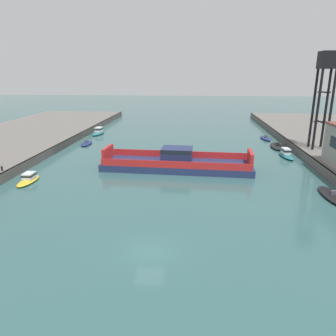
{
  "coord_description": "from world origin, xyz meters",
  "views": [
    {
      "loc": [
        3.71,
        -24.09,
        14.91
      ],
      "look_at": [
        0.0,
        18.83,
        2.0
      ],
      "focal_mm": 33.89,
      "sensor_mm": 36.0,
      "label": 1
    }
  ],
  "objects_px": {
    "chain_ferry": "(177,163)",
    "moored_boat_mid_right": "(333,196)",
    "moored_boat_far_left": "(99,132)",
    "moored_boat_near_right": "(266,138)",
    "moored_boat_upstream_a": "(286,154)",
    "moored_boat_mid_left": "(29,179)",
    "moored_boat_far_right": "(277,146)",
    "crane_tower": "(326,76)",
    "moored_boat_near_left": "(87,143)"
  },
  "relations": [
    {
      "from": "moored_boat_far_left",
      "to": "chain_ferry",
      "type": "bearing_deg",
      "value": -53.09
    },
    {
      "from": "chain_ferry",
      "to": "moored_boat_near_left",
      "type": "height_order",
      "value": "chain_ferry"
    },
    {
      "from": "moored_boat_mid_right",
      "to": "moored_boat_far_right",
      "type": "bearing_deg",
      "value": 90.3
    },
    {
      "from": "moored_boat_mid_right",
      "to": "moored_boat_upstream_a",
      "type": "height_order",
      "value": "moored_boat_upstream_a"
    },
    {
      "from": "moored_boat_mid_right",
      "to": "moored_boat_far_right",
      "type": "distance_m",
      "value": 28.25
    },
    {
      "from": "moored_boat_near_right",
      "to": "moored_boat_upstream_a",
      "type": "height_order",
      "value": "moored_boat_upstream_a"
    },
    {
      "from": "moored_boat_near_left",
      "to": "moored_boat_mid_right",
      "type": "relative_size",
      "value": 0.74
    },
    {
      "from": "chain_ferry",
      "to": "moored_boat_near_left",
      "type": "distance_m",
      "value": 26.59
    },
    {
      "from": "moored_boat_mid_right",
      "to": "moored_boat_upstream_a",
      "type": "bearing_deg",
      "value": 91.09
    },
    {
      "from": "moored_boat_near_right",
      "to": "moored_boat_mid_right",
      "type": "bearing_deg",
      "value": -88.81
    },
    {
      "from": "moored_boat_near_left",
      "to": "moored_boat_near_right",
      "type": "height_order",
      "value": "moored_boat_near_right"
    },
    {
      "from": "moored_boat_mid_right",
      "to": "moored_boat_far_left",
      "type": "xyz_separation_m",
      "value": [
        -41.8,
        39.83,
        0.38
      ]
    },
    {
      "from": "moored_boat_near_left",
      "to": "moored_boat_mid_right",
      "type": "height_order",
      "value": "moored_boat_mid_right"
    },
    {
      "from": "chain_ferry",
      "to": "moored_boat_near_left",
      "type": "bearing_deg",
      "value": 141.17
    },
    {
      "from": "moored_boat_near_right",
      "to": "moored_boat_upstream_a",
      "type": "relative_size",
      "value": 0.96
    },
    {
      "from": "chain_ferry",
      "to": "moored_boat_far_left",
      "type": "relative_size",
      "value": 3.81
    },
    {
      "from": "moored_boat_near_right",
      "to": "moored_boat_mid_right",
      "type": "relative_size",
      "value": 0.78
    },
    {
      "from": "chain_ferry",
      "to": "crane_tower",
      "type": "relative_size",
      "value": 1.43
    },
    {
      "from": "moored_boat_near_right",
      "to": "moored_boat_mid_left",
      "type": "bearing_deg",
      "value": -139.75
    },
    {
      "from": "moored_boat_near_left",
      "to": "chain_ferry",
      "type": "bearing_deg",
      "value": -38.83
    },
    {
      "from": "moored_boat_near_right",
      "to": "chain_ferry",
      "type": "bearing_deg",
      "value": -126.95
    },
    {
      "from": "moored_boat_near_left",
      "to": "crane_tower",
      "type": "height_order",
      "value": "crane_tower"
    },
    {
      "from": "moored_boat_near_right",
      "to": "moored_boat_far_left",
      "type": "height_order",
      "value": "moored_boat_far_left"
    },
    {
      "from": "moored_boat_far_left",
      "to": "moored_boat_mid_left",
      "type": "bearing_deg",
      "value": -88.5
    },
    {
      "from": "chain_ferry",
      "to": "moored_boat_far_right",
      "type": "bearing_deg",
      "value": 40.97
    },
    {
      "from": "moored_boat_mid_left",
      "to": "crane_tower",
      "type": "xyz_separation_m",
      "value": [
        46.18,
        18.79,
        14.01
      ]
    },
    {
      "from": "moored_boat_mid_right",
      "to": "moored_boat_far_right",
      "type": "relative_size",
      "value": 1.0
    },
    {
      "from": "chain_ferry",
      "to": "moored_boat_mid_right",
      "type": "xyz_separation_m",
      "value": [
        20.1,
        -10.93,
        -0.8
      ]
    },
    {
      "from": "moored_boat_mid_left",
      "to": "moored_boat_far_right",
      "type": "distance_m",
      "value": 48.03
    },
    {
      "from": "moored_boat_far_left",
      "to": "crane_tower",
      "type": "distance_m",
      "value": 52.44
    },
    {
      "from": "moored_boat_near_right",
      "to": "moored_boat_upstream_a",
      "type": "bearing_deg",
      "value": -88.7
    },
    {
      "from": "moored_boat_mid_left",
      "to": "moored_boat_upstream_a",
      "type": "relative_size",
      "value": 0.89
    },
    {
      "from": "crane_tower",
      "to": "moored_boat_near_left",
      "type": "bearing_deg",
      "value": 172.49
    },
    {
      "from": "moored_boat_near_left",
      "to": "moored_boat_upstream_a",
      "type": "distance_m",
      "value": 41.08
    },
    {
      "from": "moored_boat_mid_left",
      "to": "moored_boat_mid_right",
      "type": "distance_m",
      "value": 40.92
    },
    {
      "from": "moored_boat_near_left",
      "to": "crane_tower",
      "type": "relative_size",
      "value": 0.32
    },
    {
      "from": "moored_boat_mid_left",
      "to": "moored_boat_mid_right",
      "type": "xyz_separation_m",
      "value": [
        40.83,
        -2.72,
        -0.21
      ]
    },
    {
      "from": "moored_boat_near_right",
      "to": "moored_boat_far_left",
      "type": "bearing_deg",
      "value": 175.57
    },
    {
      "from": "moored_boat_near_right",
      "to": "crane_tower",
      "type": "xyz_separation_m",
      "value": [
        6.11,
        -15.13,
        14.22
      ]
    },
    {
      "from": "moored_boat_mid_right",
      "to": "moored_boat_upstream_a",
      "type": "relative_size",
      "value": 1.23
    },
    {
      "from": "moored_boat_mid_left",
      "to": "crane_tower",
      "type": "distance_m",
      "value": 51.79
    },
    {
      "from": "moored_boat_mid_left",
      "to": "crane_tower",
      "type": "height_order",
      "value": "crane_tower"
    },
    {
      "from": "chain_ferry",
      "to": "moored_boat_mid_left",
      "type": "relative_size",
      "value": 4.5
    },
    {
      "from": "moored_boat_far_right",
      "to": "crane_tower",
      "type": "relative_size",
      "value": 0.44
    },
    {
      "from": "moored_boat_near_right",
      "to": "crane_tower",
      "type": "bearing_deg",
      "value": -68.03
    },
    {
      "from": "moored_boat_mid_left",
      "to": "moored_boat_far_right",
      "type": "height_order",
      "value": "moored_boat_mid_left"
    },
    {
      "from": "moored_boat_mid_left",
      "to": "moored_boat_mid_right",
      "type": "height_order",
      "value": "moored_boat_mid_left"
    },
    {
      "from": "moored_boat_upstream_a",
      "to": "moored_boat_mid_left",
      "type": "bearing_deg",
      "value": -156.54
    },
    {
      "from": "chain_ferry",
      "to": "crane_tower",
      "type": "distance_m",
      "value": 30.65
    },
    {
      "from": "moored_boat_far_left",
      "to": "moored_boat_upstream_a",
      "type": "distance_m",
      "value": 45.8
    }
  ]
}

